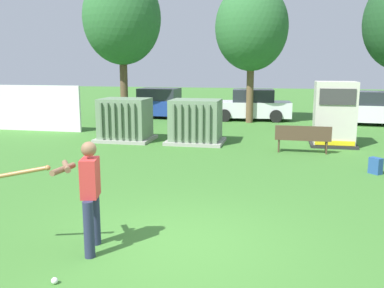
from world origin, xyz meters
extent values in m
plane|color=#3D752D|center=(0.00, 0.00, 0.00)|extent=(96.00, 96.00, 0.00)
cube|color=white|center=(-9.31, 10.50, 1.00)|extent=(4.80, 0.12, 2.00)
cube|color=#9E9B93|center=(-4.27, 8.95, 0.06)|extent=(2.10, 1.70, 0.12)
cube|color=slate|center=(-4.27, 8.95, 0.87)|extent=(1.80, 1.40, 1.50)
cube|color=#5B7056|center=(-4.90, 8.19, 0.87)|extent=(0.06, 0.12, 1.27)
cube|color=#5B7056|center=(-4.65, 8.19, 0.87)|extent=(0.06, 0.12, 1.27)
cube|color=#5B7056|center=(-4.39, 8.19, 0.87)|extent=(0.06, 0.12, 1.27)
cube|color=#5B7056|center=(-4.14, 8.19, 0.87)|extent=(0.06, 0.12, 1.27)
cube|color=#5B7056|center=(-3.88, 8.19, 0.87)|extent=(0.06, 0.12, 1.27)
cube|color=#5B7056|center=(-3.63, 8.19, 0.87)|extent=(0.06, 0.12, 1.27)
cube|color=#9E9B93|center=(-1.52, 8.99, 0.06)|extent=(2.10, 1.70, 0.12)
cube|color=slate|center=(-1.52, 8.99, 0.87)|extent=(1.80, 1.40, 1.50)
cube|color=#5B7056|center=(-2.15, 8.23, 0.87)|extent=(0.06, 0.12, 1.27)
cube|color=#5B7056|center=(-1.90, 8.23, 0.87)|extent=(0.06, 0.12, 1.27)
cube|color=#5B7056|center=(-1.64, 8.23, 0.87)|extent=(0.06, 0.12, 1.27)
cube|color=#5B7056|center=(-1.39, 8.23, 0.87)|extent=(0.06, 0.12, 1.27)
cube|color=#5B7056|center=(-1.13, 8.23, 0.87)|extent=(0.06, 0.12, 1.27)
cube|color=#5B7056|center=(-0.88, 8.23, 0.87)|extent=(0.06, 0.12, 1.27)
cube|color=#262626|center=(3.44, 9.50, 0.05)|extent=(1.60, 1.40, 0.10)
cube|color=beige|center=(3.44, 9.50, 1.20)|extent=(1.40, 1.20, 2.20)
cube|color=#383838|center=(3.44, 8.88, 1.81)|extent=(1.19, 0.04, 0.55)
cube|color=yellow|center=(3.44, 8.88, 0.20)|extent=(1.33, 0.04, 0.16)
cube|color=#4C3828|center=(2.31, 8.00, 0.45)|extent=(1.80, 0.41, 0.05)
cube|color=#4C3828|center=(2.30, 7.82, 0.70)|extent=(1.80, 0.05, 0.44)
cylinder|color=#4C3828|center=(1.54, 8.15, 0.21)|extent=(0.06, 0.06, 0.42)
cylinder|color=#4C3828|center=(3.07, 8.13, 0.21)|extent=(0.06, 0.06, 0.42)
cylinder|color=#4C3828|center=(1.54, 7.87, 0.21)|extent=(0.06, 0.06, 0.42)
cylinder|color=#4C3828|center=(3.07, 7.85, 0.21)|extent=(0.06, 0.06, 0.42)
cylinder|color=#282D4C|center=(-1.18, -0.73, 0.44)|extent=(0.16, 0.16, 0.88)
cylinder|color=#282D4C|center=(-1.29, -0.27, 0.44)|extent=(0.16, 0.16, 0.88)
cube|color=red|center=(-1.24, -0.50, 1.18)|extent=(0.33, 0.45, 0.60)
sphere|color=brown|center=(-1.24, -0.50, 1.62)|extent=(0.23, 0.23, 0.23)
cylinder|color=brown|center=(-1.58, -0.68, 1.34)|extent=(0.14, 0.55, 0.09)
cylinder|color=brown|center=(-1.62, -0.50, 1.34)|extent=(0.37, 0.50, 0.09)
cylinder|color=#A5723F|center=(-2.26, -0.75, 1.27)|extent=(0.84, 0.26, 0.21)
sphere|color=#A5723F|center=(-1.85, -0.65, 1.34)|extent=(0.08, 0.08, 0.08)
sphere|color=white|center=(-1.29, -1.58, 0.04)|extent=(0.09, 0.09, 0.09)
cube|color=#264C8C|center=(4.10, 5.49, 0.22)|extent=(0.36, 0.37, 0.44)
cube|color=navy|center=(4.20, 5.58, 0.15)|extent=(0.19, 0.21, 0.22)
cylinder|color=brown|center=(-6.56, 14.89, 1.62)|extent=(0.40, 0.40, 3.23)
ellipsoid|color=#2D6633|center=(-6.56, 14.89, 5.24)|extent=(3.98, 3.98, 4.72)
cylinder|color=brown|center=(0.01, 15.17, 1.45)|extent=(0.36, 0.36, 2.89)
ellipsoid|color=#2D6633|center=(0.01, 15.17, 4.69)|extent=(3.56, 3.56, 4.22)
cube|color=navy|center=(-5.15, 16.16, 0.58)|extent=(4.27, 1.88, 0.80)
cube|color=#262B33|center=(-5.00, 16.15, 1.30)|extent=(2.17, 1.65, 0.64)
cylinder|color=black|center=(-6.49, 15.36, 0.32)|extent=(0.65, 0.25, 0.64)
cylinder|color=black|center=(-6.42, 17.06, 0.32)|extent=(0.65, 0.25, 0.64)
cylinder|color=black|center=(-3.89, 15.25, 0.32)|extent=(0.65, 0.25, 0.64)
cylinder|color=black|center=(-3.82, 16.95, 0.32)|extent=(0.65, 0.25, 0.64)
cube|color=silver|center=(-0.04, 16.20, 0.58)|extent=(4.33, 2.06, 0.80)
cube|color=#262B33|center=(0.10, 16.22, 1.30)|extent=(2.23, 1.74, 0.64)
cylinder|color=black|center=(-1.27, 15.24, 0.32)|extent=(0.66, 0.28, 0.64)
cylinder|color=black|center=(-1.42, 16.94, 0.32)|extent=(0.66, 0.28, 0.64)
cylinder|color=black|center=(1.33, 15.47, 0.32)|extent=(0.66, 0.28, 0.64)
cylinder|color=black|center=(1.18, 17.16, 0.32)|extent=(0.66, 0.28, 0.64)
cube|color=silver|center=(5.49, 15.65, 0.58)|extent=(4.32, 2.01, 0.80)
cube|color=#262B33|center=(5.64, 15.63, 1.30)|extent=(2.21, 1.71, 0.64)
cylinder|color=black|center=(4.13, 14.90, 0.32)|extent=(0.65, 0.27, 0.64)
cylinder|color=black|center=(4.25, 16.59, 0.32)|extent=(0.65, 0.27, 0.64)
camera|label=1|loc=(1.57, -6.28, 2.87)|focal=39.60mm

